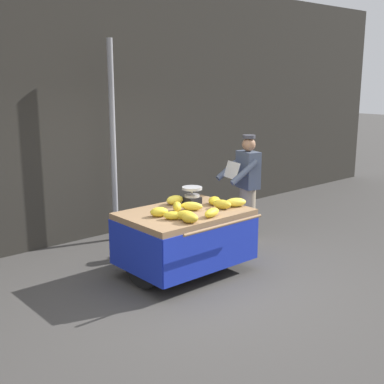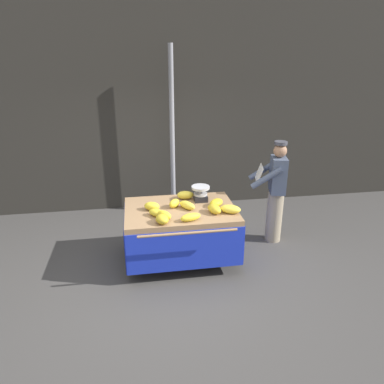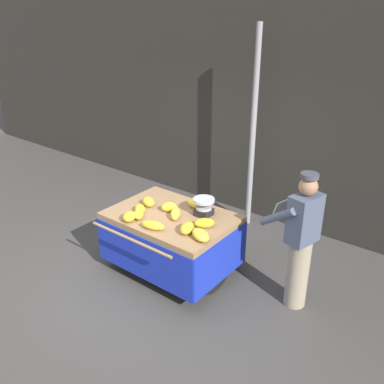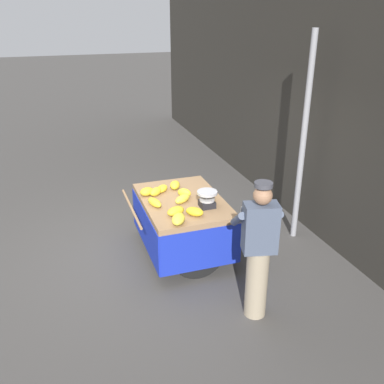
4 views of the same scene
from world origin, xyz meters
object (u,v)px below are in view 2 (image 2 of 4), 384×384
(banana_bunch_3, at_px, (187,205))
(vendor_person, at_px, (275,192))
(banana_bunch_9, at_px, (231,209))
(banana_bunch_10, at_px, (156,213))
(banana_bunch_1, at_px, (216,203))
(banana_bunch_4, at_px, (214,209))
(banana_bunch_0, at_px, (164,215))
(banana_bunch_8, at_px, (185,195))
(street_pole, at_px, (172,134))
(banana_bunch_6, at_px, (191,217))
(weighing_scale, at_px, (201,193))
(banana_bunch_7, at_px, (174,203))
(banana_bunch_5, at_px, (152,206))
(banana_bunch_2, at_px, (162,219))
(banana_cart, at_px, (181,223))

(banana_bunch_3, height_order, vendor_person, vendor_person)
(banana_bunch_9, bearing_deg, banana_bunch_10, 176.62)
(banana_bunch_1, bearing_deg, banana_bunch_4, -109.18)
(banana_bunch_0, distance_m, banana_bunch_8, 0.79)
(street_pole, relative_size, banana_bunch_6, 10.63)
(weighing_scale, bearing_deg, vendor_person, 6.59)
(banana_bunch_8, relative_size, banana_bunch_9, 0.89)
(banana_bunch_1, xyz_separation_m, banana_bunch_7, (-0.62, 0.05, 0.01))
(weighing_scale, distance_m, banana_bunch_9, 0.62)
(banana_bunch_7, bearing_deg, banana_bunch_0, -115.70)
(weighing_scale, relative_size, banana_bunch_4, 1.09)
(banana_bunch_10, bearing_deg, street_pole, 77.38)
(banana_bunch_4, height_order, banana_bunch_6, banana_bunch_4)
(banana_bunch_0, bearing_deg, banana_bunch_5, 113.89)
(weighing_scale, bearing_deg, banana_bunch_5, -162.55)
(banana_bunch_2, relative_size, banana_bunch_3, 0.74)
(banana_bunch_10, bearing_deg, weighing_scale, 32.76)
(banana_bunch_3, relative_size, banana_bunch_4, 1.14)
(banana_cart, bearing_deg, banana_bunch_10, -150.40)
(weighing_scale, height_order, vendor_person, vendor_person)
(weighing_scale, height_order, banana_bunch_0, weighing_scale)
(banana_bunch_5, xyz_separation_m, banana_bunch_8, (0.54, 0.35, 0.00))
(weighing_scale, bearing_deg, banana_bunch_0, -136.70)
(banana_cart, height_order, banana_bunch_0, banana_bunch_0)
(banana_bunch_9, xyz_separation_m, banana_bunch_10, (-1.04, 0.06, -0.01))
(banana_bunch_3, height_order, banana_bunch_8, banana_bunch_8)
(banana_bunch_2, height_order, banana_bunch_5, banana_bunch_2)
(banana_bunch_5, distance_m, vendor_person, 2.07)
(banana_bunch_10, distance_m, vendor_person, 2.07)
(banana_bunch_0, xyz_separation_m, banana_bunch_6, (0.35, -0.11, -0.01))
(banana_cart, relative_size, banana_bunch_7, 7.96)
(banana_bunch_5, xyz_separation_m, vendor_person, (2.03, 0.39, -0.05))
(banana_bunch_6, distance_m, banana_bunch_9, 0.62)
(banana_bunch_7, bearing_deg, banana_cart, -34.77)
(banana_bunch_1, relative_size, banana_bunch_10, 1.05)
(banana_bunch_7, relative_size, banana_bunch_9, 0.71)
(banana_cart, bearing_deg, street_pole, 86.96)
(banana_bunch_4, relative_size, banana_bunch_9, 0.89)
(banana_bunch_2, bearing_deg, banana_bunch_10, 103.61)
(banana_bunch_0, distance_m, banana_bunch_7, 0.42)
(banana_bunch_8, distance_m, banana_bunch_10, 0.75)
(banana_bunch_3, height_order, banana_bunch_5, banana_bunch_5)
(weighing_scale, relative_size, banana_bunch_5, 1.24)
(weighing_scale, distance_m, banana_bunch_10, 0.84)
(banana_bunch_9, bearing_deg, banana_bunch_8, 131.49)
(street_pole, distance_m, banana_bunch_10, 2.21)
(banana_bunch_5, xyz_separation_m, banana_bunch_6, (0.49, -0.44, -0.01))
(banana_cart, height_order, banana_bunch_6, banana_bunch_6)
(banana_bunch_9, height_order, banana_bunch_10, banana_bunch_9)
(street_pole, distance_m, vendor_person, 2.22)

